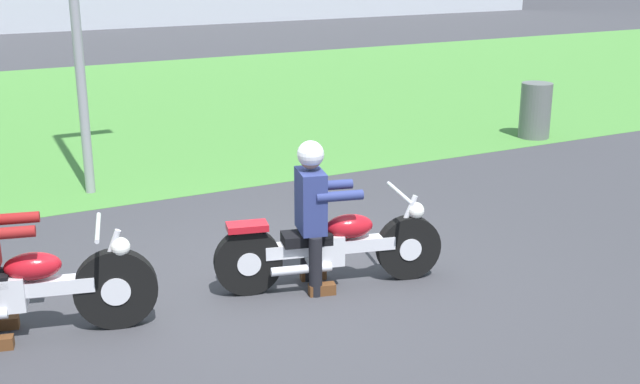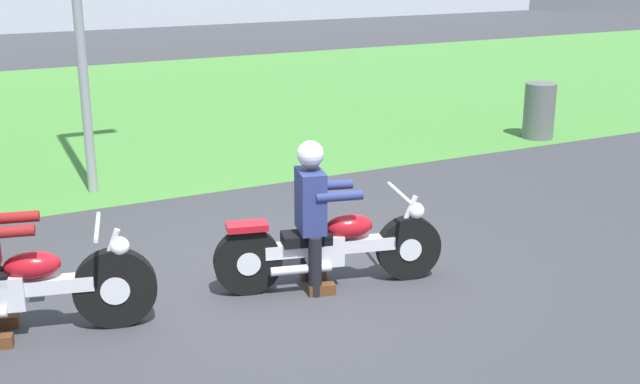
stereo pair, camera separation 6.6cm
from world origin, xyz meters
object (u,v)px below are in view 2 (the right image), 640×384
at_px(motorcycle_follow, 12,290).
at_px(trash_can, 539,111).
at_px(rider_lead, 313,204).
at_px(motorcycle_lead, 331,247).

xyz_separation_m(motorcycle_follow, trash_can, (8.46, 3.43, 0.04)).
height_order(motorcycle_follow, trash_can, same).
xyz_separation_m(rider_lead, motorcycle_follow, (-2.56, 0.22, -0.40)).
bearing_deg(rider_lead, trash_can, 45.58).
distance_m(rider_lead, motorcycle_follow, 2.60).
bearing_deg(trash_can, rider_lead, -148.27).
relative_size(motorcycle_lead, motorcycle_follow, 0.94).
height_order(motorcycle_lead, rider_lead, rider_lead).
bearing_deg(motorcycle_follow, trash_can, 35.93).
bearing_deg(trash_can, motorcycle_follow, -157.92).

